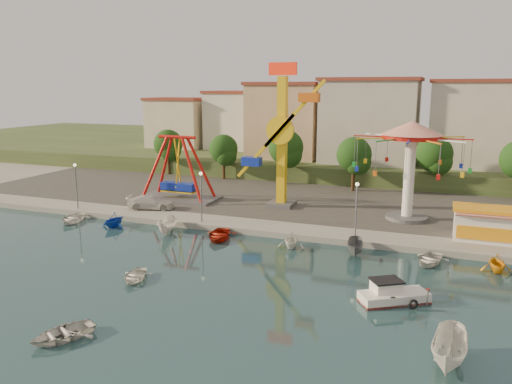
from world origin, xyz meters
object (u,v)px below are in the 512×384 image
at_px(pirate_ship_ride, 178,169).
at_px(van, 151,202).
at_px(cabin_motorboat, 392,296).
at_px(skiff, 450,350).
at_px(kamikaze_tower, 284,140).
at_px(wave_swinger, 411,148).
at_px(rowboat_a, 135,276).

height_order(pirate_ship_ride, van, pirate_ship_ride).
xyz_separation_m(cabin_motorboat, skiff, (3.65, -7.23, 0.46)).
bearing_deg(kamikaze_tower, skiff, -57.40).
height_order(wave_swinger, cabin_motorboat, wave_swinger).
relative_size(pirate_ship_ride, kamikaze_tower, 0.61).
height_order(pirate_ship_ride, kamikaze_tower, kamikaze_tower).
xyz_separation_m(wave_swinger, cabin_motorboat, (0.63, -20.61, -7.76)).
bearing_deg(kamikaze_tower, pirate_ship_ride, -176.86).
height_order(cabin_motorboat, van, van).
distance_m(kamikaze_tower, rowboat_a, 25.91).
bearing_deg(skiff, rowboat_a, 174.89).
bearing_deg(van, cabin_motorboat, -134.74).
xyz_separation_m(kamikaze_tower, wave_swinger, (13.95, -0.67, -0.28)).
height_order(pirate_ship_ride, cabin_motorboat, pirate_ship_ride).
xyz_separation_m(pirate_ship_ride, rowboat_a, (9.37, -23.50, -4.06)).
relative_size(pirate_ship_ride, rowboat_a, 3.13).
distance_m(rowboat_a, skiff, 22.83).
height_order(rowboat_a, van, van).
distance_m(pirate_ship_ride, van, 6.41).
height_order(wave_swinger, rowboat_a, wave_swinger).
height_order(pirate_ship_ride, rowboat_a, pirate_ship_ride).
relative_size(wave_swinger, rowboat_a, 3.63).
bearing_deg(van, skiff, -141.67).
height_order(cabin_motorboat, rowboat_a, cabin_motorboat).
height_order(cabin_motorboat, skiff, skiff).
relative_size(pirate_ship_ride, cabin_motorboat, 2.04).
distance_m(cabin_motorboat, van, 32.25).
distance_m(kamikaze_tower, wave_swinger, 13.97).
distance_m(kamikaze_tower, cabin_motorboat, 27.02).
bearing_deg(van, wave_swinger, -95.67).
xyz_separation_m(pirate_ship_ride, van, (-0.45, -5.64, -3.02)).
bearing_deg(wave_swinger, cabin_motorboat, -88.24).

